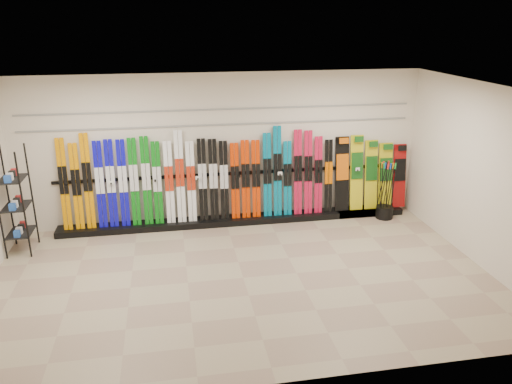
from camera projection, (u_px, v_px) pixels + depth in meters
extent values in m
plane|color=gray|center=(243.00, 278.00, 8.05)|extent=(8.00, 8.00, 0.00)
plane|color=beige|center=(223.00, 149.00, 9.87)|extent=(8.00, 0.00, 8.00)
plane|color=beige|center=(482.00, 176.00, 8.22)|extent=(0.00, 5.00, 5.00)
plane|color=silver|center=(241.00, 90.00, 7.06)|extent=(8.00, 8.00, 0.00)
cube|color=black|center=(237.00, 220.00, 10.19)|extent=(8.00, 0.40, 0.12)
cube|color=orange|center=(64.00, 185.00, 9.37)|extent=(0.17, 0.21, 1.76)
cube|color=orange|center=(77.00, 187.00, 9.42)|extent=(0.17, 0.20, 1.66)
cube|color=orange|center=(88.00, 181.00, 9.44)|extent=(0.17, 0.22, 1.83)
cube|color=#0D09B2|center=(100.00, 185.00, 9.49)|extent=(0.17, 0.20, 1.68)
cube|color=#0D09B2|center=(111.00, 184.00, 9.52)|extent=(0.17, 0.20, 1.70)
cube|color=#0D09B2|center=(123.00, 183.00, 9.56)|extent=(0.17, 0.20, 1.69)
cube|color=#0C6E12|center=(134.00, 182.00, 9.59)|extent=(0.17, 0.20, 1.71)
cube|color=#0C6E12|center=(146.00, 181.00, 9.63)|extent=(0.17, 0.21, 1.73)
cube|color=#0C6E12|center=(157.00, 183.00, 9.68)|extent=(0.17, 0.19, 1.63)
cube|color=white|center=(169.00, 183.00, 9.71)|extent=(0.17, 0.19, 1.62)
cube|color=white|center=(180.00, 177.00, 9.73)|extent=(0.17, 0.22, 1.82)
cube|color=white|center=(191.00, 182.00, 9.79)|extent=(0.17, 0.19, 1.60)
cube|color=black|center=(203.00, 180.00, 9.82)|extent=(0.17, 0.20, 1.64)
cube|color=black|center=(213.00, 180.00, 9.86)|extent=(0.17, 0.19, 1.63)
cube|color=black|center=(224.00, 181.00, 9.90)|extent=(0.17, 0.19, 1.58)
cube|color=red|center=(235.00, 181.00, 9.94)|extent=(0.17, 0.18, 1.53)
cube|color=red|center=(246.00, 179.00, 9.97)|extent=(0.17, 0.19, 1.58)
cube|color=red|center=(256.00, 179.00, 10.01)|extent=(0.17, 0.19, 1.57)
cube|color=#01698A|center=(267.00, 175.00, 10.03)|extent=(0.17, 0.20, 1.70)
cube|color=#01698A|center=(277.00, 172.00, 10.05)|extent=(0.17, 0.22, 1.83)
cube|color=#01698A|center=(288.00, 179.00, 10.12)|extent=(0.17, 0.18, 1.52)
cube|color=#BE1035|center=(298.00, 173.00, 10.13)|extent=(0.17, 0.21, 1.74)
cube|color=#BE1035|center=(308.00, 173.00, 10.17)|extent=(0.17, 0.20, 1.72)
cube|color=#BE1035|center=(318.00, 175.00, 10.22)|extent=(0.17, 0.19, 1.59)
cube|color=black|center=(328.00, 176.00, 10.27)|extent=(0.17, 0.18, 1.52)
cube|color=black|center=(342.00, 174.00, 10.35)|extent=(0.29, 0.24, 1.55)
cube|color=gold|center=(357.00, 173.00, 10.40)|extent=(0.28, 0.24, 1.57)
cube|color=gold|center=(371.00, 175.00, 10.47)|extent=(0.28, 0.23, 1.45)
cube|color=gold|center=(385.00, 176.00, 10.53)|extent=(0.30, 0.22, 1.38)
cube|color=#990C0C|center=(399.00, 176.00, 10.59)|extent=(0.27, 0.21, 1.34)
cube|color=black|center=(16.00, 201.00, 8.69)|extent=(0.40, 0.60, 1.90)
cylinder|color=black|center=(384.00, 212.00, 10.42)|extent=(0.36, 0.36, 0.25)
cylinder|color=black|center=(381.00, 189.00, 10.35)|extent=(0.13, 0.15, 1.17)
cylinder|color=black|center=(391.00, 191.00, 10.23)|extent=(0.15, 0.10, 1.17)
cylinder|color=black|center=(388.00, 191.00, 10.20)|extent=(0.03, 0.10, 1.18)
cylinder|color=black|center=(393.00, 191.00, 10.22)|extent=(0.13, 0.14, 1.17)
cylinder|color=black|center=(386.00, 188.00, 10.38)|extent=(0.09, 0.08, 1.18)
cylinder|color=black|center=(380.00, 190.00, 10.28)|extent=(0.15, 0.09, 1.17)
cylinder|color=black|center=(383.00, 190.00, 10.26)|extent=(0.12, 0.03, 1.18)
cylinder|color=black|center=(382.00, 190.00, 10.24)|extent=(0.12, 0.12, 1.17)
cylinder|color=black|center=(386.00, 191.00, 10.21)|extent=(0.15, 0.10, 1.17)
cube|color=gray|center=(223.00, 125.00, 9.69)|extent=(7.60, 0.02, 0.03)
cube|color=gray|center=(223.00, 109.00, 9.59)|extent=(7.60, 0.02, 0.03)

